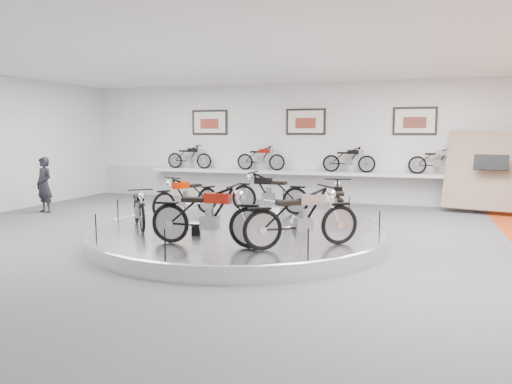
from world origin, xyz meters
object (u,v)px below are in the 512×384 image
(bike_e, at_px, (208,215))
(bike_f, at_px, (302,217))
(bike_b, at_px, (269,192))
(bike_d, at_px, (139,208))
(shelf, at_px, (303,173))
(display_platform, at_px, (239,234))
(visitor, at_px, (44,185))
(bike_a, at_px, (338,203))
(bike_c, at_px, (186,196))

(bike_e, height_order, bike_f, bike_e)
(bike_b, relative_size, bike_d, 1.19)
(shelf, distance_m, bike_b, 4.31)
(display_platform, xyz_separation_m, bike_b, (0.07, 2.09, 0.68))
(bike_f, relative_size, visitor, 1.15)
(display_platform, relative_size, bike_a, 3.70)
(shelf, relative_size, bike_a, 6.36)
(bike_a, distance_m, bike_b, 2.35)
(bike_b, xyz_separation_m, visitor, (-6.81, -0.16, -0.01))
(bike_e, bearing_deg, shelf, 89.17)
(bike_e, bearing_deg, visitor, 149.93)
(bike_f, distance_m, visitor, 9.09)
(shelf, distance_m, bike_a, 5.98)
(shelf, relative_size, bike_f, 5.87)
(bike_b, bearing_deg, bike_f, 121.21)
(shelf, xyz_separation_m, bike_d, (-2.01, -7.09, -0.26))
(bike_a, bearing_deg, bike_f, 160.70)
(bike_a, distance_m, visitor, 8.83)
(display_platform, bearing_deg, bike_b, 88.06)
(display_platform, height_order, shelf, shelf)
(display_platform, distance_m, bike_d, 2.21)
(bike_c, height_order, visitor, visitor)
(bike_c, bearing_deg, bike_a, 111.91)
(bike_e, bearing_deg, bike_a, 51.65)
(bike_d, bearing_deg, bike_f, 41.89)
(bike_d, bearing_deg, visitor, -155.95)
(bike_d, bearing_deg, bike_c, 132.59)
(bike_c, xyz_separation_m, visitor, (-5.03, 0.95, 0.02))
(bike_a, relative_size, bike_f, 0.92)
(bike_a, relative_size, bike_d, 1.15)
(display_platform, relative_size, shelf, 0.58)
(bike_b, distance_m, bike_f, 3.88)
(bike_e, relative_size, visitor, 1.17)
(display_platform, xyz_separation_m, bike_d, (-2.01, -0.69, 0.59))
(bike_b, distance_m, visitor, 6.81)
(bike_b, relative_size, bike_c, 1.06)
(bike_a, distance_m, bike_e, 3.22)
(display_platform, height_order, bike_b, bike_b)
(visitor, bearing_deg, bike_a, 9.80)
(bike_a, bearing_deg, visitor, 71.10)
(shelf, bearing_deg, bike_e, -89.46)
(bike_e, bearing_deg, bike_b, 88.73)
(bike_b, relative_size, bike_e, 0.93)
(bike_e, bearing_deg, display_platform, 91.09)
(bike_b, bearing_deg, display_platform, 94.29)
(display_platform, bearing_deg, visitor, 164.02)
(bike_d, distance_m, bike_f, 3.80)
(bike_a, xyz_separation_m, bike_e, (-1.94, -2.57, 0.05))
(bike_a, xyz_separation_m, bike_b, (-1.95, 1.32, 0.02))
(display_platform, bearing_deg, bike_c, 150.25)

